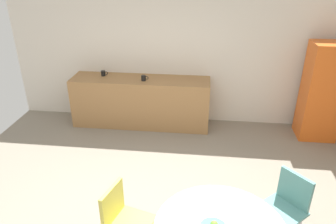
{
  "coord_description": "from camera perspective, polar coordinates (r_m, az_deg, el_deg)",
  "views": [
    {
      "loc": [
        0.55,
        -2.59,
        2.82
      ],
      "look_at": [
        0.11,
        1.25,
        0.95
      ],
      "focal_mm": 33.72,
      "sensor_mm": 36.0,
      "label": 1
    }
  ],
  "objects": [
    {
      "name": "chair_yellow",
      "position": [
        3.35,
        -8.49,
        -17.92
      ],
      "size": [
        0.52,
        0.52,
        0.83
      ],
      "color": "silver",
      "rests_on": "ground_plane"
    },
    {
      "name": "counter_block",
      "position": [
        5.86,
        -4.89,
        1.85
      ],
      "size": [
        2.5,
        0.6,
        0.9
      ],
      "primitive_type": "cube",
      "color": "#9E7042",
      "rests_on": "ground_plane"
    },
    {
      "name": "mug_green",
      "position": [
        5.93,
        -11.59,
        6.88
      ],
      "size": [
        0.13,
        0.08,
        0.09
      ],
      "color": "black",
      "rests_on": "counter_block"
    },
    {
      "name": "chair_teal",
      "position": [
        3.69,
        20.82,
        -14.84
      ],
      "size": [
        0.59,
        0.59,
        0.83
      ],
      "color": "silver",
      "rests_on": "ground_plane"
    },
    {
      "name": "wall_back",
      "position": [
        5.82,
        0.95,
        10.67
      ],
      "size": [
        6.0,
        0.1,
        2.6
      ],
      "primitive_type": "cube",
      "color": "silver",
      "rests_on": "ground_plane"
    },
    {
      "name": "locker_cabinet",
      "position": [
        5.86,
        26.1,
        3.24
      ],
      "size": [
        0.6,
        0.5,
        1.66
      ],
      "primitive_type": "cube",
      "color": "orange",
      "rests_on": "ground_plane"
    },
    {
      "name": "mug_white",
      "position": [
        5.58,
        -4.42,
        6.15
      ],
      "size": [
        0.13,
        0.08,
        0.09
      ],
      "color": "black",
      "rests_on": "counter_block"
    }
  ]
}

